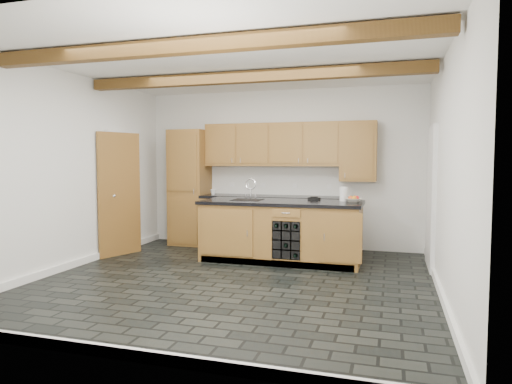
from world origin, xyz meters
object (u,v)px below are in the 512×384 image
island (281,231)px  fruit_bowl (353,200)px  paper_towel (344,194)px  kitchen_scale (314,198)px

island → fruit_bowl: size_ratio=10.31×
island → fruit_bowl: bearing=5.4°
island → paper_towel: 1.10m
fruit_bowl → paper_towel: 0.22m
island → fruit_bowl: 1.19m
island → fruit_bowl: fruit_bowl is taller
island → paper_towel: (0.92, 0.23, 0.57)m
kitchen_scale → fruit_bowl: size_ratio=0.82×
island → kitchen_scale: 0.73m
fruit_bowl → island: bearing=-174.6°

